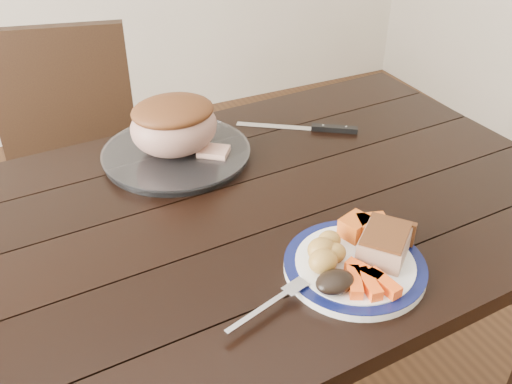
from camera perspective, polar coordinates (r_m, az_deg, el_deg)
name	(u,v)px	position (r m, az deg, el deg)	size (l,w,h in m)	color
dining_table	(219,251)	(1.24, -3.74, -5.90)	(1.64, 0.98, 0.75)	black
chair_far	(72,165)	(1.88, -17.93, 2.55)	(0.51, 0.52, 0.93)	black
dinner_plate	(355,267)	(1.07, 9.83, -7.39)	(0.26, 0.26, 0.02)	white
plate_rim	(355,263)	(1.06, 9.87, -7.04)	(0.26, 0.26, 0.02)	#0D1241
serving_platter	(177,155)	(1.39, -7.95, 3.72)	(0.35, 0.35, 0.02)	white
pork_slice	(384,245)	(1.07, 12.71, -5.17)	(0.10, 0.08, 0.05)	tan
roasted_potatoes	(326,252)	(1.04, 6.99, -5.98)	(0.09, 0.09, 0.04)	gold
carrot_batons	(368,280)	(1.01, 11.09, -8.65)	(0.08, 0.11, 0.02)	#F85414
pumpkin_wedges	(364,227)	(1.11, 10.71, -3.44)	(0.09, 0.07, 0.04)	orange
dark_mushroom	(335,282)	(0.99, 7.91, -8.89)	(0.07, 0.05, 0.03)	black
fork	(273,302)	(0.97, 1.74, -10.95)	(0.18, 0.07, 0.00)	silver
roast_joint	(174,127)	(1.36, -8.19, 6.46)	(0.21, 0.18, 0.13)	#A97767
cut_slice	(214,152)	(1.36, -4.26, 4.00)	(0.07, 0.06, 0.02)	tan
carving_knife	(319,128)	(1.52, 6.34, 6.37)	(0.28, 0.20, 0.01)	silver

